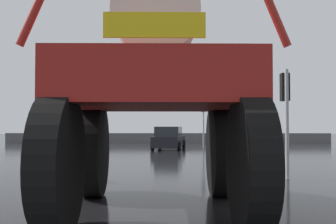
{
  "coord_description": "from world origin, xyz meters",
  "views": [
    {
      "loc": [
        1.21,
        -1.59,
        1.57
      ],
      "look_at": [
        0.9,
        9.34,
        1.94
      ],
      "focal_mm": 44.43,
      "sensor_mm": 36.0,
      "label": 1
    }
  ],
  "objects_px": {
    "sedan_ahead": "(169,139)",
    "traffic_signal_far_left": "(203,112)",
    "traffic_signal_near_right": "(285,99)",
    "oversize_sprayer": "(156,97)"
  },
  "relations": [
    {
      "from": "sedan_ahead",
      "to": "traffic_signal_far_left",
      "type": "xyz_separation_m",
      "value": [
        2.45,
        2.74,
        1.85
      ]
    },
    {
      "from": "traffic_signal_near_right",
      "to": "oversize_sprayer",
      "type": "bearing_deg",
      "value": -126.43
    },
    {
      "from": "traffic_signal_near_right",
      "to": "traffic_signal_far_left",
      "type": "bearing_deg",
      "value": 94.71
    },
    {
      "from": "sedan_ahead",
      "to": "traffic_signal_far_left",
      "type": "relative_size",
      "value": 1.22
    },
    {
      "from": "oversize_sprayer",
      "to": "traffic_signal_far_left",
      "type": "bearing_deg",
      "value": -7.91
    },
    {
      "from": "traffic_signal_near_right",
      "to": "traffic_signal_far_left",
      "type": "xyz_separation_m",
      "value": [
        -1.46,
        17.77,
        0.19
      ]
    },
    {
      "from": "oversize_sprayer",
      "to": "sedan_ahead",
      "type": "xyz_separation_m",
      "value": [
        -0.29,
        19.95,
        -1.4
      ]
    },
    {
      "from": "oversize_sprayer",
      "to": "traffic_signal_near_right",
      "type": "relative_size",
      "value": 1.64
    },
    {
      "from": "sedan_ahead",
      "to": "traffic_signal_near_right",
      "type": "distance_m",
      "value": 15.62
    },
    {
      "from": "sedan_ahead",
      "to": "oversize_sprayer",
      "type": "bearing_deg",
      "value": -172.19
    }
  ]
}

